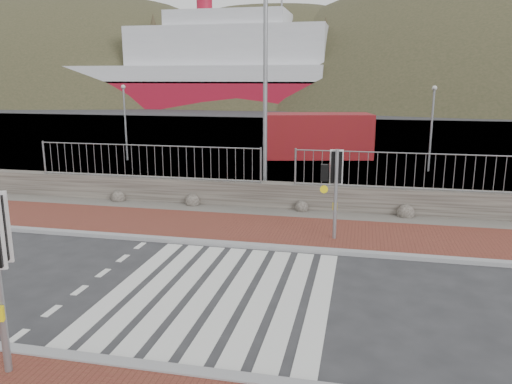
% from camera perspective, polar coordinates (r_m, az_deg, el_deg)
% --- Properties ---
extents(ground, '(220.00, 220.00, 0.00)m').
position_cam_1_polar(ground, '(10.82, -4.10, -11.48)').
color(ground, '#28282B').
rests_on(ground, ground).
extents(sidewalk_far, '(40.00, 3.00, 0.08)m').
position_cam_1_polar(sidewalk_far, '(14.90, 0.74, -4.37)').
color(sidewalk_far, brown).
rests_on(sidewalk_far, ground).
extents(kerb_near, '(40.00, 0.25, 0.12)m').
position_cam_1_polar(kerb_near, '(8.30, -10.25, -19.40)').
color(kerb_near, gray).
rests_on(kerb_near, ground).
extents(kerb_far, '(40.00, 0.25, 0.12)m').
position_cam_1_polar(kerb_far, '(13.50, -0.53, -6.17)').
color(kerb_far, gray).
rests_on(kerb_far, ground).
extents(zebra_crossing, '(4.62, 5.60, 0.01)m').
position_cam_1_polar(zebra_crossing, '(10.82, -4.10, -11.45)').
color(zebra_crossing, silver).
rests_on(zebra_crossing, ground).
extents(gravel_strip, '(40.00, 1.50, 0.06)m').
position_cam_1_polar(gravel_strip, '(16.79, 2.10, -2.42)').
color(gravel_strip, '#59544C').
rests_on(gravel_strip, ground).
extents(stone_wall, '(40.00, 0.60, 0.90)m').
position_cam_1_polar(stone_wall, '(17.45, 2.57, -0.41)').
color(stone_wall, '#433D37').
rests_on(stone_wall, ground).
extents(railing, '(18.07, 0.07, 1.22)m').
position_cam_1_polar(railing, '(17.04, 2.54, 3.96)').
color(railing, gray).
rests_on(railing, stone_wall).
extents(quay, '(120.00, 40.00, 0.50)m').
position_cam_1_polar(quay, '(37.72, 7.87, 5.97)').
color(quay, '#4C4C4F').
rests_on(quay, ground).
extents(water, '(220.00, 50.00, 0.05)m').
position_cam_1_polar(water, '(72.54, 10.08, 9.15)').
color(water, '#3F4C54').
rests_on(water, ground).
extents(ferry, '(50.00, 16.00, 20.00)m').
position_cam_1_polar(ferry, '(82.09, -7.56, 13.39)').
color(ferry, maroon).
rests_on(ferry, ground).
extents(hills_backdrop, '(254.00, 90.00, 100.00)m').
position_cam_1_polar(hills_backdrop, '(101.24, 13.98, -3.29)').
color(hills_backdrop, '#31321E').
rests_on(hills_backdrop, ground).
extents(traffic_signal_far, '(0.63, 0.27, 2.58)m').
position_cam_1_polar(traffic_signal_far, '(13.76, 9.02, 1.88)').
color(traffic_signal_far, gray).
rests_on(traffic_signal_far, ground).
extents(streetlight, '(1.72, 0.91, 8.64)m').
position_cam_1_polar(streetlight, '(17.81, 1.47, 14.17)').
color(streetlight, gray).
rests_on(streetlight, ground).
extents(shipping_container, '(6.38, 3.72, 2.50)m').
position_cam_1_polar(shipping_container, '(28.96, 7.06, 6.41)').
color(shipping_container, maroon).
rests_on(shipping_container, ground).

